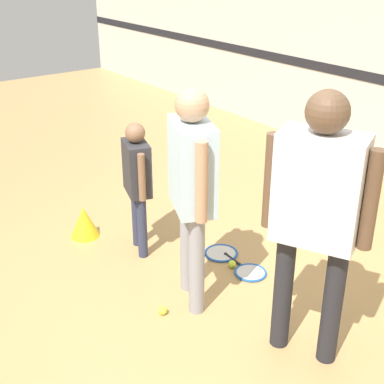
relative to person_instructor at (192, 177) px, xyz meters
The scene contains 9 objects.
ground_plane 1.01m from the person_instructor, 69.46° to the left, with size 16.00×16.00×0.00m, color tan.
person_instructor is the anchor object (origin of this frame).
person_student_left 0.90m from the person_instructor, behind, with size 0.43×0.28×1.17m.
person_student_right 0.93m from the person_instructor, 14.88° to the left, with size 0.61×0.46×1.76m.
racket_spare_on_floor 1.16m from the person_instructor, 90.18° to the left, with size 0.50×0.29×0.03m.
racket_second_spare 1.21m from the person_instructor, 122.73° to the left, with size 0.39×0.53×0.03m.
tennis_ball_near_instructor 1.02m from the person_instructor, 84.90° to the right, with size 0.07×0.07×0.07m, color #CCE038.
tennis_ball_by_spare_racket 1.12m from the person_instructor, 104.99° to the left, with size 0.07×0.07×0.07m, color #CCE038.
training_cone 1.63m from the person_instructor, behind, with size 0.27×0.27×0.29m.
Camera 1 is at (2.69, -2.03, 2.46)m, focal length 50.00 mm.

